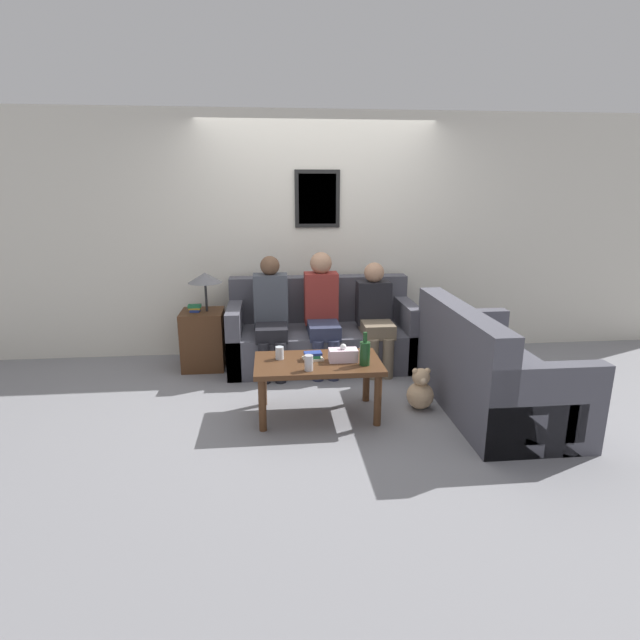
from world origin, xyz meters
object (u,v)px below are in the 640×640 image
Objects in this scene: drinking_glass at (280,353)px; person_middle at (322,308)px; teddy_bear at (420,391)px; coffee_table at (318,369)px; wine_bottle at (365,353)px; person_right at (375,313)px; couch_main at (321,335)px; couch_side at (488,375)px; person_left at (271,312)px.

drinking_glass is 0.09× the size of person_middle.
coffee_table is at bearing -177.55° from teddy_bear.
coffee_table is 3.82× the size of wine_bottle.
couch_main is at bearing 159.16° from person_right.
coffee_table is 0.34m from drinking_glass.
couch_side is 1.43× the size of person_left.
couch_main is 1.27m from coffee_table.
person_right is at bearing 100.64° from teddy_bear.
couch_side is at bearing 5.29° from wine_bottle.
person_left is at bearing -160.02° from couch_main.
person_middle is at bearing 5.01° from person_left.
couch_side is at bearing -41.31° from person_middle.
couch_side is 0.58m from teddy_bear.
person_left reaches higher than coffee_table.
wine_bottle is 0.23× the size of person_left.
couch_main is 1.27m from drinking_glass.
couch_side is 16.00× the size of drinking_glass.
drinking_glass reaches higher than coffee_table.
couch_main is at bearing 19.98° from person_left.
drinking_glass is at bearing -111.50° from couch_main.
couch_side is at bearing -31.03° from person_left.
coffee_table is 0.87× the size of person_left.
person_right is (1.05, -0.01, -0.03)m from person_left.
couch_side is 4.61× the size of teddy_bear.
person_left reaches higher than person_right.
drinking_glass is (-1.74, 0.11, 0.22)m from couch_side.
person_right reaches higher than teddy_bear.
person_right reaches higher than couch_side.
person_middle is 1.10× the size of person_right.
teddy_bear is at bearing 83.99° from couch_side.
person_middle reaches higher than person_left.
teddy_bear is (1.18, -0.05, -0.36)m from drinking_glass.
person_left is 3.23× the size of teddy_bear.
drinking_glass is (-0.66, 0.20, -0.05)m from wine_bottle.
wine_bottle is at bearing -105.62° from person_right.
couch_main is at bearing 82.93° from coffee_table.
drinking_glass is (-0.46, -1.17, 0.22)m from couch_main.
person_left is 0.52m from person_middle.
couch_side is 1.44m from coffee_table.
couch_side reaches higher than wine_bottle.
wine_bottle is at bearing -162.99° from teddy_bear.
person_left reaches higher than wine_bottle.
drinking_glass is at bearing 177.76° from teddy_bear.
couch_side is 1.63× the size of coffee_table.
person_left is 1.07× the size of person_right.
person_left is at bearing 121.55° from wine_bottle.
couch_main is 7.18× the size of wine_bottle.
wine_bottle is at bearing -81.52° from couch_main.
person_right is (0.33, 1.17, 0.02)m from wine_bottle.
wine_bottle is at bearing -58.45° from person_left.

